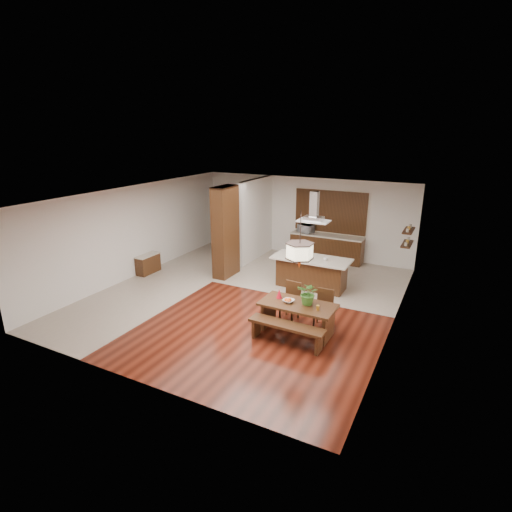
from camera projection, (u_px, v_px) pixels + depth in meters
The scene contains 25 objects.
room_shell at pixel (246, 226), 10.79m from camera, with size 9.00×9.04×2.92m.
tile_hallway at pixel (170, 280), 12.62m from camera, with size 2.50×9.00×0.01m, color #AFA292.
tile_kitchen at pixel (317, 276), 12.99m from camera, with size 5.50×4.00×0.01m, color #AFA292.
soffit_band at pixel (246, 196), 10.54m from camera, with size 8.00×9.00×0.02m, color #411F10.
partition_pier at pixel (226, 232), 12.60m from camera, with size 0.45×1.00×2.90m, color black.
partition_stub at pixel (256, 219), 14.38m from camera, with size 0.18×2.40×2.90m, color silver.
hallway_console at pixel (148, 264), 13.15m from camera, with size 0.37×0.88×0.63m, color black.
hallway_doorway at pixel (240, 221), 16.00m from camera, with size 1.10×0.20×2.10m, color black.
rear_counter at pixel (326, 248), 14.39m from camera, with size 2.60×0.62×0.95m.
kitchen_window at pixel (331, 211), 14.23m from camera, with size 2.60×0.08×1.50m, color #97552D.
shelf_lower at pixel (407, 244), 11.51m from camera, with size 0.26×0.90×0.04m, color black.
shelf_upper at pixel (409, 230), 11.38m from camera, with size 0.26×0.90×0.04m, color black.
dining_table at pixel (298, 311), 9.26m from camera, with size 1.75×0.90×0.72m.
dining_bench at pixel (286, 334), 8.82m from camera, with size 1.74×0.38×0.49m, color black, non-canonical shape.
dining_chair_left at pixel (290, 301), 9.91m from camera, with size 0.42×0.42×0.95m, color black, non-canonical shape.
dining_chair_right at pixel (323, 309), 9.53m from camera, with size 0.41×0.41×0.92m, color black, non-canonical shape.
pendant_lantern at pixel (300, 240), 8.73m from camera, with size 0.64×0.64×1.31m, color beige, non-canonical shape.
foliage_plant at pixel (309, 293), 9.07m from camera, with size 0.49×0.43×0.55m, color #376A23.
fruit_bowl at pixel (288, 301), 9.27m from camera, with size 0.26×0.26×0.06m, color beige.
napkin_cone at pixel (279, 294), 9.47m from camera, with size 0.14×0.14×0.22m, color #B20C1D.
gold_ornament at pixel (318, 308), 8.88m from camera, with size 0.07×0.07×0.10m, color gold.
kitchen_island at pixel (311, 272), 11.90m from camera, with size 2.29×1.00×0.95m.
range_hood at pixel (314, 207), 11.29m from camera, with size 0.90×0.55×0.87m, color silver, non-canonical shape.
island_cup at pixel (325, 259), 11.50m from camera, with size 0.11×0.11×0.09m, color silver.
microwave at pixel (306, 228), 14.52m from camera, with size 0.55×0.37×0.30m, color silver.
Camera 1 is at (5.05, -9.23, 4.58)m, focal length 28.00 mm.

